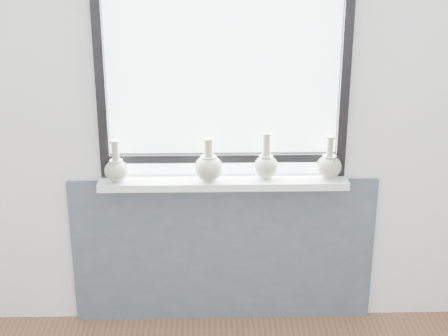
{
  "coord_description": "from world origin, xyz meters",
  "views": [
    {
      "loc": [
        -0.07,
        -1.68,
        2.24
      ],
      "look_at": [
        0.0,
        1.55,
        1.02
      ],
      "focal_mm": 55.0,
      "sensor_mm": 36.0,
      "label": 1
    }
  ],
  "objects_px": {
    "vase_a": "(116,169)",
    "vase_b": "(209,166)",
    "vase_d": "(329,165)",
    "windowsill": "(223,182)",
    "vase_c": "(266,164)"
  },
  "relations": [
    {
      "from": "vase_a",
      "to": "vase_d",
      "type": "relative_size",
      "value": 0.98
    },
    {
      "from": "vase_b",
      "to": "vase_c",
      "type": "relative_size",
      "value": 0.93
    },
    {
      "from": "windowsill",
      "to": "vase_c",
      "type": "xyz_separation_m",
      "value": [
        0.23,
        0.01,
        0.1
      ]
    },
    {
      "from": "windowsill",
      "to": "vase_a",
      "type": "xyz_separation_m",
      "value": [
        -0.56,
        -0.03,
        0.09
      ]
    },
    {
      "from": "vase_c",
      "to": "vase_d",
      "type": "relative_size",
      "value": 1.08
    },
    {
      "from": "vase_b",
      "to": "vase_d",
      "type": "bearing_deg",
      "value": 2.47
    },
    {
      "from": "vase_a",
      "to": "vase_c",
      "type": "height_order",
      "value": "vase_c"
    },
    {
      "from": "vase_a",
      "to": "vase_b",
      "type": "relative_size",
      "value": 0.98
    },
    {
      "from": "vase_b",
      "to": "vase_d",
      "type": "distance_m",
      "value": 0.64
    },
    {
      "from": "windowsill",
      "to": "vase_a",
      "type": "bearing_deg",
      "value": -177.35
    },
    {
      "from": "vase_d",
      "to": "vase_c",
      "type": "bearing_deg",
      "value": 178.6
    },
    {
      "from": "vase_d",
      "to": "windowsill",
      "type": "bearing_deg",
      "value": -179.84
    },
    {
      "from": "vase_a",
      "to": "vase_b",
      "type": "height_order",
      "value": "vase_b"
    },
    {
      "from": "windowsill",
      "to": "vase_a",
      "type": "distance_m",
      "value": 0.57
    },
    {
      "from": "windowsill",
      "to": "vase_b",
      "type": "height_order",
      "value": "vase_b"
    }
  ]
}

